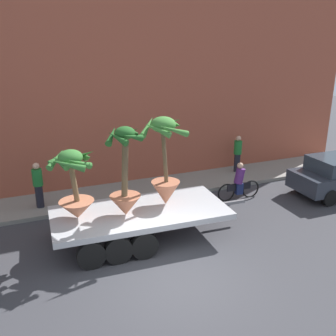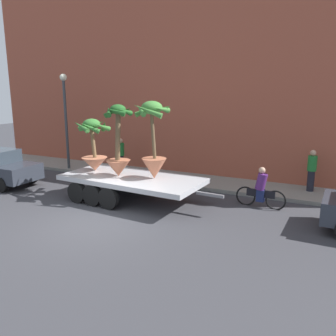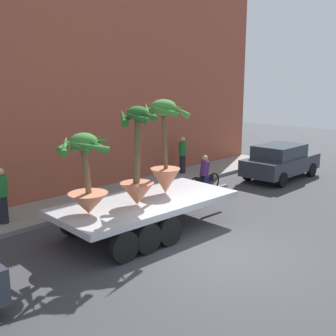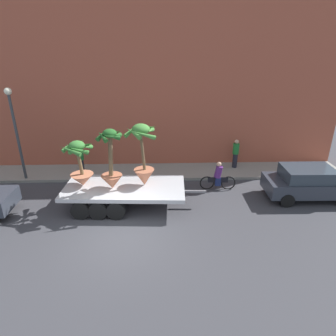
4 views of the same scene
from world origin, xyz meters
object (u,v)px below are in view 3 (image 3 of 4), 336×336
potted_palm_middle (87,177)px  potted_palm_front (137,167)px  parked_car (281,161)px  potted_palm_rear (165,150)px  flatbed_trailer (140,209)px  cyclist (205,176)px  pedestrian_far_left (183,154)px  pedestrian_near_gate (2,195)px

potted_palm_middle → potted_palm_front: bearing=-13.5°
parked_car → potted_palm_rear: bearing=-177.7°
flatbed_trailer → potted_palm_rear: bearing=5.0°
flatbed_trailer → cyclist: size_ratio=3.52×
flatbed_trailer → cyclist: (4.82, 1.48, -0.10)m
potted_palm_middle → pedestrian_far_left: (7.99, 3.81, -0.91)m
pedestrian_far_left → potted_palm_middle: bearing=-154.5°
flatbed_trailer → pedestrian_near_gate: bearing=127.1°
potted_palm_rear → pedestrian_far_left: bearing=36.8°
parked_car → pedestrian_near_gate: (-11.52, 2.93, 0.22)m
cyclist → potted_palm_front: bearing=-161.9°
potted_palm_middle → cyclist: (6.50, 1.31, -1.29)m
parked_car → pedestrian_far_left: (-2.68, 3.57, 0.22)m
flatbed_trailer → pedestrian_far_left: 7.47m
parked_car → pedestrian_near_gate: bearing=165.7°
pedestrian_near_gate → pedestrian_far_left: same height
pedestrian_near_gate → cyclist: bearing=-14.2°
flatbed_trailer → potted_palm_middle: bearing=174.3°
flatbed_trailer → potted_palm_middle: (-1.68, 0.17, 1.19)m
potted_palm_rear → potted_palm_middle: 2.82m
cyclist → pedestrian_near_gate: (-7.34, 1.86, 0.37)m
potted_palm_rear → pedestrian_near_gate: bearing=138.3°
pedestrian_far_left → potted_palm_front: bearing=-147.7°
pedestrian_near_gate → pedestrian_far_left: (8.83, 0.64, 0.00)m
flatbed_trailer → pedestrian_near_gate: size_ratio=3.79×
parked_car → flatbed_trailer: bearing=-177.4°
potted_palm_front → pedestrian_near_gate: potted_palm_front is taller
potted_palm_front → parked_car: bearing=3.6°
potted_palm_rear → parked_car: 8.02m
cyclist → parked_car: size_ratio=0.43×
potted_palm_rear → pedestrian_near_gate: (-3.64, 3.24, -1.27)m
pedestrian_near_gate → flatbed_trailer: bearing=-52.9°
cyclist → parked_car: (4.17, -1.07, 0.16)m
parked_car → pedestrian_near_gate: 11.89m
potted_palm_rear → potted_palm_middle: potted_palm_rear is taller
parked_car → pedestrian_near_gate: size_ratio=2.48×
cyclist → pedestrian_near_gate: size_ratio=1.08×
flatbed_trailer → parked_car: parked_car is taller
potted_palm_middle → parked_car: (10.67, 0.24, -1.13)m
potted_palm_rear → cyclist: 4.28m
potted_palm_middle → pedestrian_far_left: size_ratio=1.24×
flatbed_trailer → potted_palm_rear: potted_palm_rear is taller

